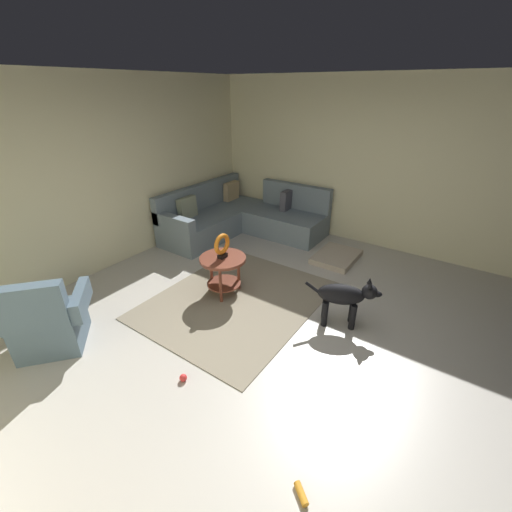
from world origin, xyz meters
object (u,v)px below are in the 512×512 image
(armchair, at_px, (48,322))
(dog_bed_mat, at_px, (336,257))
(sectional_couch, at_px, (241,218))
(dog_toy_rope, at_px, (301,494))
(dog_toy_ball, at_px, (183,378))
(torus_sculpture, at_px, (222,245))
(dog, at_px, (345,297))
(side_table, at_px, (223,266))

(armchair, distance_m, dog_bed_mat, 4.01)
(sectional_couch, distance_m, armchair, 3.65)
(dog_bed_mat, height_order, dog_toy_rope, dog_bed_mat)
(armchair, relative_size, dog_toy_ball, 13.99)
(torus_sculpture, relative_size, dog_toy_ball, 4.57)
(dog_bed_mat, distance_m, dog, 1.70)
(dog, distance_m, dog_toy_rope, 2.02)
(dog, relative_size, dog_toy_rope, 5.31)
(sectional_couch, relative_size, dog_toy_ball, 31.53)
(armchair, relative_size, dog_toy_rope, 6.63)
(side_table, distance_m, dog_toy_rope, 2.65)
(dog_toy_ball, bearing_deg, dog_bed_mat, -3.88)
(dog_bed_mat, bearing_deg, dog, -155.58)
(armchair, height_order, dog, armchair)
(side_table, height_order, torus_sculpture, torus_sculpture)
(dog, distance_m, dog_toy_ball, 1.93)
(torus_sculpture, height_order, dog_toy_ball, torus_sculpture)
(side_table, relative_size, dog, 0.75)
(side_table, bearing_deg, dog_toy_rope, -129.07)
(side_table, bearing_deg, armchair, 155.68)
(armchair, xyz_separation_m, dog_toy_rope, (0.19, -2.87, -0.30))
(sectional_couch, xyz_separation_m, dog_toy_rope, (-3.45, -3.11, -0.27))
(sectional_couch, height_order, torus_sculpture, sectional_couch)
(armchair, bearing_deg, torus_sculpture, 15.89)
(dog, bearing_deg, dog_bed_mat, -178.70)
(dog_toy_rope, bearing_deg, dog_bed_mat, 18.85)
(dog_bed_mat, height_order, dog_toy_ball, dog_bed_mat)
(dog, bearing_deg, armchair, -71.52)
(sectional_couch, distance_m, side_table, 2.10)
(torus_sculpture, bearing_deg, armchair, 155.68)
(dog, relative_size, dog_toy_ball, 11.21)
(side_table, height_order, dog, dog)
(torus_sculpture, relative_size, dog_bed_mat, 0.41)
(armchair, bearing_deg, sectional_couch, 44.02)
(sectional_couch, distance_m, dog, 3.04)
(torus_sculpture, bearing_deg, dog_toy_rope, -129.07)
(dog_toy_rope, bearing_deg, dog_toy_ball, 79.47)
(sectional_couch, bearing_deg, torus_sculpture, -149.21)
(side_table, height_order, dog_toy_ball, side_table)
(sectional_couch, distance_m, dog_bed_mat, 1.95)
(sectional_couch, xyz_separation_m, dog_bed_mat, (-0.01, -1.93, -0.25))
(armchair, height_order, dog_bed_mat, armchair)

